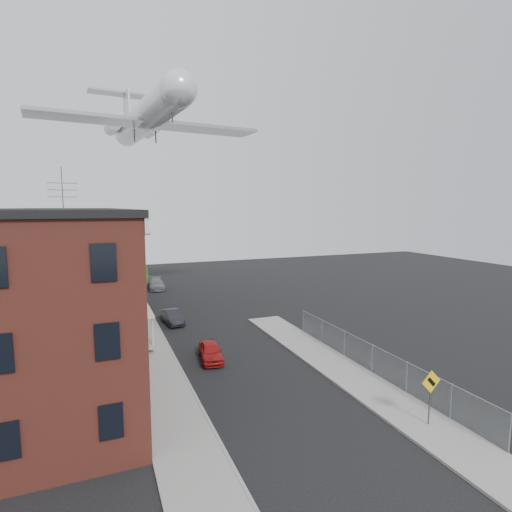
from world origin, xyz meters
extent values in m
plane|color=black|center=(0.00, 0.00, 0.00)|extent=(120.00, 120.00, 0.00)
cube|color=gray|center=(-5.50, 24.00, 0.06)|extent=(3.00, 62.00, 0.12)
cube|color=gray|center=(5.50, 6.00, 0.06)|extent=(3.00, 26.00, 0.12)
cube|color=gray|center=(-4.05, 24.00, 0.07)|extent=(0.15, 62.00, 0.14)
cube|color=gray|center=(4.05, 6.00, 0.07)|extent=(0.15, 26.00, 0.14)
cube|color=#331710|center=(-12.00, 7.00, 5.00)|extent=(10.00, 12.00, 10.00)
cube|color=black|center=(-12.00, 7.00, 10.15)|extent=(10.30, 12.30, 0.30)
cube|color=beige|center=(-6.92, 7.00, 9.70)|extent=(0.16, 12.20, 0.60)
cylinder|color=#515156|center=(-10.00, 5.00, 11.15)|extent=(0.04, 0.04, 2.00)
cube|color=slate|center=(-12.00, 16.50, 5.00)|extent=(10.00, 7.00, 10.00)
cube|color=black|center=(-12.00, 16.50, 10.15)|extent=(10.25, 7.00, 0.30)
cube|color=gray|center=(-6.10, 16.50, 0.55)|extent=(1.80, 6.40, 0.25)
cube|color=beige|center=(-6.10, 16.50, 2.75)|extent=(1.90, 6.50, 0.15)
cube|color=gray|center=(-12.00, 23.50, 5.00)|extent=(10.00, 7.00, 10.00)
cube|color=black|center=(-12.00, 23.50, 10.15)|extent=(10.25, 7.00, 0.30)
cube|color=gray|center=(-6.10, 23.50, 0.55)|extent=(1.80, 6.40, 0.25)
cube|color=beige|center=(-6.10, 23.50, 2.75)|extent=(1.90, 6.50, 0.15)
cube|color=slate|center=(-12.00, 30.50, 5.00)|extent=(10.00, 7.00, 10.00)
cube|color=black|center=(-12.00, 30.50, 10.15)|extent=(10.25, 7.00, 0.30)
cube|color=gray|center=(-6.10, 30.50, 0.55)|extent=(1.80, 6.40, 0.25)
cube|color=beige|center=(-6.10, 30.50, 2.75)|extent=(1.90, 6.50, 0.15)
cube|color=gray|center=(-12.00, 37.50, 5.00)|extent=(10.00, 7.00, 10.00)
cube|color=black|center=(-12.00, 37.50, 10.15)|extent=(10.25, 7.00, 0.30)
cube|color=gray|center=(-6.10, 37.50, 0.55)|extent=(1.80, 6.40, 0.25)
cube|color=beige|center=(-6.10, 37.50, 2.75)|extent=(1.90, 6.50, 0.15)
cube|color=slate|center=(-12.00, 44.50, 5.00)|extent=(10.00, 7.00, 10.00)
cube|color=black|center=(-12.00, 44.50, 10.15)|extent=(10.25, 7.00, 0.30)
cube|color=gray|center=(-6.10, 44.50, 0.55)|extent=(1.80, 6.40, 0.25)
cube|color=beige|center=(-6.10, 44.50, 2.75)|extent=(1.90, 6.50, 0.15)
cylinder|color=gray|center=(7.00, -4.00, 0.95)|extent=(0.06, 0.06, 1.90)
cylinder|color=gray|center=(7.00, -1.00, 0.95)|extent=(0.06, 0.06, 1.90)
cylinder|color=gray|center=(7.00, 2.00, 0.95)|extent=(0.06, 0.06, 1.90)
cylinder|color=gray|center=(7.00, 5.00, 0.95)|extent=(0.06, 0.06, 1.90)
cylinder|color=gray|center=(7.00, 8.00, 0.95)|extent=(0.06, 0.06, 1.90)
cylinder|color=gray|center=(7.00, 11.00, 0.95)|extent=(0.06, 0.06, 1.90)
cylinder|color=gray|center=(7.00, 14.00, 0.95)|extent=(0.06, 0.06, 1.90)
cube|color=gray|center=(7.00, 5.00, 1.85)|extent=(0.04, 18.00, 0.04)
cube|color=gray|center=(7.00, 5.00, 0.95)|extent=(0.02, 18.00, 1.80)
cylinder|color=#515156|center=(5.60, -1.00, 1.30)|extent=(0.07, 0.07, 2.60)
cube|color=yellow|center=(5.60, -1.04, 2.25)|extent=(1.10, 0.03, 1.10)
cube|color=black|center=(5.60, -1.06, 2.25)|extent=(0.52, 0.02, 0.52)
cylinder|color=black|center=(-5.60, 18.00, 4.50)|extent=(0.26, 0.26, 9.00)
cube|color=black|center=(-5.60, 18.00, 8.30)|extent=(1.80, 0.12, 0.12)
cylinder|color=black|center=(-6.30, 18.00, 8.50)|extent=(0.08, 0.08, 0.25)
cylinder|color=black|center=(-4.90, 18.00, 8.50)|extent=(0.08, 0.08, 0.25)
cylinder|color=black|center=(-5.40, 28.00, 1.20)|extent=(0.24, 0.24, 2.40)
sphere|color=#1E4813|center=(-5.40, 28.00, 3.60)|extent=(3.20, 3.20, 3.20)
sphere|color=#1E4813|center=(-4.90, 27.70, 3.04)|extent=(2.24, 2.24, 2.24)
imported|color=#A21614|center=(-1.80, 10.96, 0.62)|extent=(1.94, 3.79, 1.24)
imported|color=black|center=(-2.71, 20.63, 0.62)|extent=(1.74, 3.88, 1.24)
imported|color=slate|center=(-1.82, 36.83, 0.67)|extent=(2.21, 4.77, 1.35)
cylinder|color=silver|center=(-3.45, 28.14, 19.44)|extent=(5.10, 22.00, 2.91)
sphere|color=silver|center=(-2.34, 17.29, 19.44)|extent=(2.91, 2.91, 2.91)
cone|color=silver|center=(-4.55, 38.99, 19.44)|extent=(3.17, 3.01, 2.91)
cube|color=#939399|center=(-3.31, 26.78, 18.53)|extent=(22.09, 6.01, 0.32)
cylinder|color=#939399|center=(-6.40, 35.60, 19.62)|extent=(1.82, 3.76, 1.45)
cylinder|color=#939399|center=(-2.06, 36.05, 19.62)|extent=(1.82, 3.76, 1.45)
cube|color=silver|center=(-4.51, 38.54, 21.98)|extent=(0.58, 3.46, 5.09)
cube|color=#939399|center=(-4.60, 39.44, 24.35)|extent=(8.83, 3.23, 0.23)
cylinder|color=#515156|center=(-2.53, 19.10, 17.80)|extent=(0.15, 0.15, 1.09)
camera|label=1|loc=(-8.72, -14.56, 10.39)|focal=28.00mm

